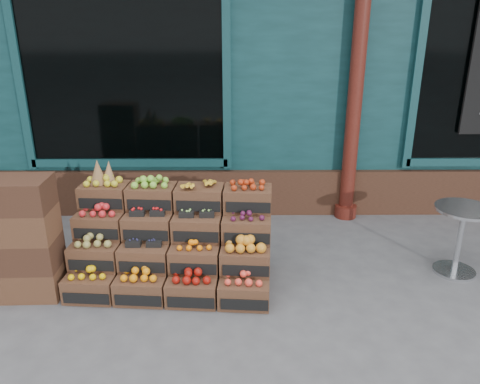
{
  "coord_description": "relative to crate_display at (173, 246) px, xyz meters",
  "views": [
    {
      "loc": [
        -0.23,
        -3.62,
        2.46
      ],
      "look_at": [
        -0.2,
        0.7,
        0.85
      ],
      "focal_mm": 35.0,
      "sensor_mm": 36.0,
      "label": 1
    }
  ],
  "objects": [
    {
      "name": "ground",
      "position": [
        0.86,
        -0.49,
        -0.37
      ],
      "size": [
        60.0,
        60.0,
        0.0
      ],
      "primitive_type": "plane",
      "color": "#4D4D50",
      "rests_on": "ground"
    },
    {
      "name": "shop_facade",
      "position": [
        0.86,
        4.62,
        2.03
      ],
      "size": [
        12.0,
        6.24,
        4.8
      ],
      "color": "#103538",
      "rests_on": "ground"
    },
    {
      "name": "crate_display",
      "position": [
        0.0,
        0.0,
        0.0
      ],
      "size": [
        1.95,
        1.06,
        1.18
      ],
      "rotation": [
        0.0,
        0.0,
        -0.08
      ],
      "color": "#4D2F1E",
      "rests_on": "ground"
    },
    {
      "name": "spare_crates",
      "position": [
        -1.31,
        -0.26,
        0.21
      ],
      "size": [
        0.59,
        0.41,
        1.15
      ],
      "rotation": [
        0.0,
        0.0,
        0.03
      ],
      "color": "#4D2F1E",
      "rests_on": "ground"
    },
    {
      "name": "bistro_table",
      "position": [
        2.87,
        0.11,
        0.08
      ],
      "size": [
        0.57,
        0.57,
        0.72
      ],
      "rotation": [
        0.0,
        0.0,
        0.26
      ],
      "color": "#B5B8BD",
      "rests_on": "ground"
    },
    {
      "name": "shopkeeper",
      "position": [
        -0.8,
        2.44,
        0.65
      ],
      "size": [
        0.79,
        0.56,
        2.03
      ],
      "primitive_type": "imported",
      "rotation": [
        0.0,
        0.0,
        3.04
      ],
      "color": "#1D6622",
      "rests_on": "ground"
    }
  ]
}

